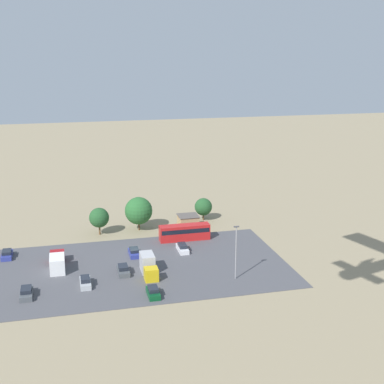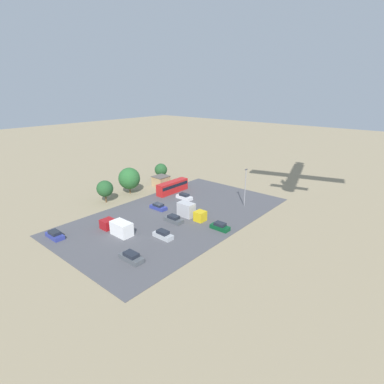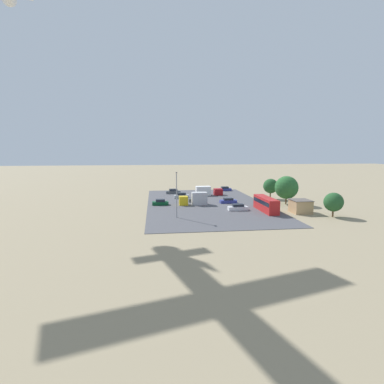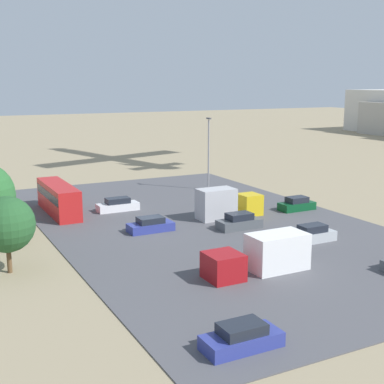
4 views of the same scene
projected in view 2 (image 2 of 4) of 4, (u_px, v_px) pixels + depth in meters
name	position (u px, v px, depth m)	size (l,w,h in m)	color
ground_plane	(159.00, 209.00, 73.47)	(400.00, 400.00, 0.00)	gray
parking_lot_surface	(177.00, 215.00, 69.75)	(53.45, 30.58, 0.08)	#4C4C51
shed_building	(161.00, 181.00, 90.89)	(4.45, 4.20, 2.99)	tan
bus	(172.00, 186.00, 84.58)	(10.43, 2.44, 3.23)	red
parked_car_0	(163.00, 235.00, 58.92)	(1.75, 4.34, 1.55)	#ADB2B7
parked_car_1	(220.00, 227.00, 62.46)	(1.81, 4.12, 1.51)	#0C4723
parked_car_2	(55.00, 235.00, 58.95)	(1.92, 4.40, 1.42)	navy
parked_car_3	(174.00, 219.00, 65.89)	(1.92, 4.39, 1.55)	#4C5156
parked_car_4	(158.00, 207.00, 73.09)	(1.94, 4.37, 1.40)	navy
parked_car_5	(131.00, 257.00, 51.06)	(1.95, 4.64, 1.51)	#4C5156
parked_car_6	(184.00, 197.00, 79.87)	(1.72, 4.63, 1.47)	silver
parked_truck_0	(190.00, 211.00, 68.11)	(2.30, 7.18, 3.21)	gold
parked_truck_1	(118.00, 227.00, 60.68)	(2.60, 8.26, 2.80)	maroon
tree_near_shed	(129.00, 178.00, 83.12)	(5.99, 5.99, 7.40)	brown
tree_apron_mid	(105.00, 189.00, 76.61)	(4.22, 4.22, 5.87)	brown
tree_apron_far	(161.00, 170.00, 96.77)	(4.03, 4.03, 5.22)	brown
light_pole_lot_centre	(245.00, 186.00, 73.57)	(0.90, 0.28, 9.55)	gray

